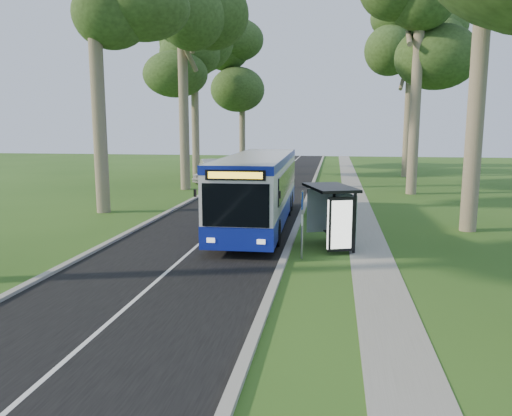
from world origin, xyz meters
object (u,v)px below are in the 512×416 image
Objects in this scene: bus at (259,190)px; bus_stop_sign at (302,216)px; car_white at (215,173)px; car_silver at (213,169)px; litter_bin at (314,206)px; bus_shelter at (334,206)px.

bus_stop_sign is at bearing -67.93° from bus.
car_white is at bearing 108.45° from bus.
bus_stop_sign is 26.48m from car_silver.
bus_stop_sign is at bearing -91.61° from car_silver.
car_silver is at bearing 112.48° from bus_stop_sign.
bus is 12.03× the size of litter_bin.
bus is 4.06× the size of bus_shelter.
litter_bin is (2.39, 3.03, -1.17)m from bus.
litter_bin is at bearing 91.66° from bus_stop_sign.
litter_bin is (0.05, 8.42, -0.97)m from bus_stop_sign.
bus_stop_sign is at bearing -143.37° from bus_shelter.
car_white is (-8.49, 22.52, -0.75)m from bus_stop_sign.
litter_bin is 18.84m from car_silver.
bus_shelter is 0.70× the size of car_white.
bus_shelter is 23.07m from car_white.
bus_shelter reaches higher than litter_bin.
bus_shelter reaches higher than car_white.
bus_stop_sign reaches higher than bus_shelter.
car_white is at bearing -93.66° from car_silver.
bus_stop_sign is 0.55× the size of car_white.
bus is 4.03m from litter_bin.
bus_stop_sign is 0.78× the size of bus_shelter.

